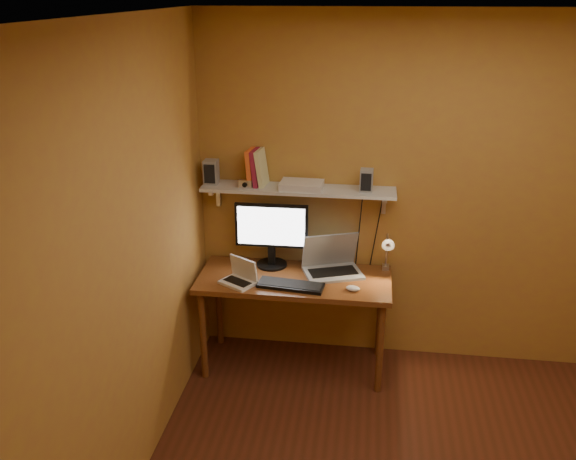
# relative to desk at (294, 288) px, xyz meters

# --- Properties ---
(room) EXTENTS (3.44, 3.24, 2.64)m
(room) POSITION_rel_desk_xyz_m (0.95, -1.28, 0.64)
(room) COLOR #522315
(room) RESTS_ON ground
(desk) EXTENTS (1.40, 0.60, 0.75)m
(desk) POSITION_rel_desk_xyz_m (0.00, 0.00, 0.00)
(desk) COLOR brown
(desk) RESTS_ON ground
(wall_shelf) EXTENTS (1.40, 0.25, 0.21)m
(wall_shelf) POSITION_rel_desk_xyz_m (0.00, 0.19, 0.69)
(wall_shelf) COLOR silver
(wall_shelf) RESTS_ON room
(monitor) EXTENTS (0.54, 0.23, 0.49)m
(monitor) POSITION_rel_desk_xyz_m (-0.20, 0.18, 0.36)
(monitor) COLOR black
(monitor) RESTS_ON desk
(laptop) EXTENTS (0.48, 0.42, 0.29)m
(laptop) POSITION_rel_desk_xyz_m (0.26, 0.13, 0.16)
(laptop) COLOR gray
(laptop) RESTS_ON desk
(netbook) EXTENTS (0.29, 0.27, 0.18)m
(netbook) POSITION_rel_desk_xyz_m (-0.37, -0.14, 0.14)
(netbook) COLOR silver
(netbook) RESTS_ON desk
(keyboard) EXTENTS (0.48, 0.21, 0.02)m
(keyboard) POSITION_rel_desk_xyz_m (-0.01, -0.15, 0.10)
(keyboard) COLOR black
(keyboard) RESTS_ON desk
(mouse) EXTENTS (0.11, 0.08, 0.04)m
(mouse) POSITION_rel_desk_xyz_m (0.43, -0.15, 0.10)
(mouse) COLOR silver
(mouse) RESTS_ON desk
(desk_lamp) EXTENTS (0.09, 0.23, 0.38)m
(desk_lamp) POSITION_rel_desk_xyz_m (0.66, 0.13, 0.29)
(desk_lamp) COLOR silver
(desk_lamp) RESTS_ON desk
(speaker_left) EXTENTS (0.10, 0.10, 0.18)m
(speaker_left) POSITION_rel_desk_xyz_m (-0.64, 0.20, 0.80)
(speaker_left) COLOR gray
(speaker_left) RESTS_ON wall_shelf
(speaker_right) EXTENTS (0.09, 0.09, 0.16)m
(speaker_right) POSITION_rel_desk_xyz_m (0.49, 0.18, 0.79)
(speaker_right) COLOR gray
(speaker_right) RESTS_ON wall_shelf
(books) EXTENTS (0.15, 0.19, 0.26)m
(books) POSITION_rel_desk_xyz_m (-0.31, 0.22, 0.84)
(books) COLOR orange
(books) RESTS_ON wall_shelf
(shelf_camera) EXTENTS (0.10, 0.05, 0.06)m
(shelf_camera) POSITION_rel_desk_xyz_m (-0.37, 0.13, 0.74)
(shelf_camera) COLOR silver
(shelf_camera) RESTS_ON wall_shelf
(router) EXTENTS (0.31, 0.21, 0.05)m
(router) POSITION_rel_desk_xyz_m (0.03, 0.18, 0.74)
(router) COLOR silver
(router) RESTS_ON wall_shelf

